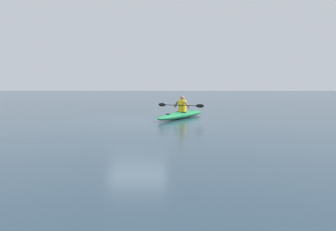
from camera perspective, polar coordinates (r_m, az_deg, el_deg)
name	(u,v)px	position (r m, az deg, el deg)	size (l,w,h in m)	color
ground_plane	(137,121)	(14.91, -5.12, -0.96)	(160.00, 160.00, 0.00)	#233847
kayak	(181,115)	(16.13, 2.24, 0.09)	(2.55, 4.17, 0.32)	#19723F
kayaker	(182,105)	(16.16, 2.36, 1.74)	(2.12, 1.14, 0.74)	yellow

